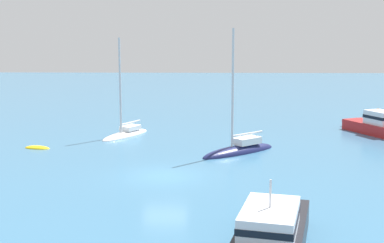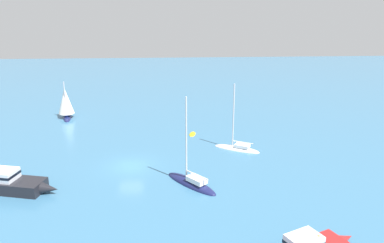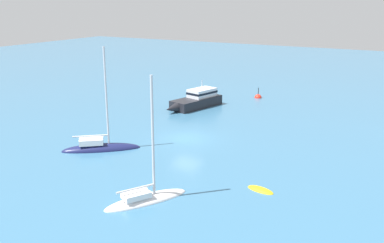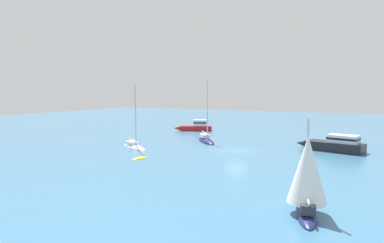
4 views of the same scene
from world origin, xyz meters
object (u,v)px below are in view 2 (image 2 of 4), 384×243
object	(u,v)px
yacht	(66,104)
sailboat	(237,148)
ketch	(191,183)
motor_cruiser	(9,182)
rib	(192,134)

from	to	relation	value
yacht	sailboat	size ratio (longest dim) A/B	0.73
ketch	motor_cruiser	distance (m)	16.53
ketch	sailboat	bearing A→B (deg)	-74.03
sailboat	yacht	bearing A→B (deg)	-2.76
rib	sailboat	world-z (taller)	sailboat
yacht	sailboat	bearing A→B (deg)	45.49
ketch	motor_cruiser	bearing A→B (deg)	50.67
sailboat	rib	bearing A→B (deg)	-19.84
yacht	rib	bearing A→B (deg)	51.75
yacht	motor_cruiser	bearing A→B (deg)	-11.56
rib	motor_cruiser	xyz separation A→B (m)	(14.38, -17.47, 0.82)
sailboat	motor_cruiser	bearing A→B (deg)	50.43
ketch	sailboat	distance (m)	10.41
ketch	yacht	bearing A→B (deg)	-3.13
yacht	motor_cruiser	world-z (taller)	yacht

